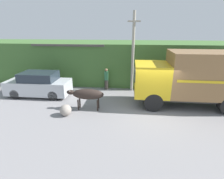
{
  "coord_description": "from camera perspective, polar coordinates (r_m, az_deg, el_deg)",
  "views": [
    {
      "loc": [
        -1.47,
        -9.57,
        4.63
      ],
      "look_at": [
        -2.47,
        0.35,
        1.08
      ],
      "focal_mm": 28.0,
      "sensor_mm": 36.0,
      "label": 1
    }
  ],
  "objects": [
    {
      "name": "parked_suv",
      "position": [
        13.39,
        -22.81,
        1.51
      ],
      "size": [
        4.37,
        1.77,
        1.71
      ],
      "rotation": [
        0.0,
        0.0,
        -0.03
      ],
      "color": "silver",
      "rests_on": "ground_plane"
    },
    {
      "name": "cargo_truck",
      "position": [
        11.51,
        25.28,
        3.66
      ],
      "size": [
        6.7,
        2.4,
        3.35
      ],
      "rotation": [
        0.0,
        0.0,
        0.05
      ],
      "color": "#2D2D2D",
      "rests_on": "ground_plane"
    },
    {
      "name": "brown_cow",
      "position": [
        10.32,
        -8.1,
        -1.57
      ],
      "size": [
        2.22,
        0.63,
        1.27
      ],
      "rotation": [
        0.0,
        0.0,
        -0.1
      ],
      "color": "#2D231E",
      "rests_on": "ground_plane"
    },
    {
      "name": "building_backdrop",
      "position": [
        15.56,
        -12.37,
        8.4
      ],
      "size": [
        5.72,
        2.7,
        3.43
      ],
      "color": "#C6B793",
      "rests_on": "ground_plane"
    },
    {
      "name": "pedestrian_on_hill",
      "position": [
        13.57,
        -1.88,
        3.79
      ],
      "size": [
        0.39,
        0.39,
        1.68
      ],
      "rotation": [
        0.0,
        0.0,
        3.54
      ],
      "color": "#38332D",
      "rests_on": "ground_plane"
    },
    {
      "name": "ground_plane",
      "position": [
        10.73,
        13.13,
        -6.52
      ],
      "size": [
        60.0,
        60.0,
        0.0
      ],
      "primitive_type": "plane",
      "color": "gray"
    },
    {
      "name": "hillside_embankment",
      "position": [
        16.21,
        10.99,
        8.89
      ],
      "size": [
        32.0,
        5.13,
        3.43
      ],
      "color": "#426B33",
      "rests_on": "ground_plane"
    },
    {
      "name": "utility_pole",
      "position": [
        13.05,
        6.86,
        12.24
      ],
      "size": [
        0.9,
        0.2,
        5.72
      ],
      "color": "#9E998E",
      "rests_on": "ground_plane"
    },
    {
      "name": "roadside_rock",
      "position": [
        10.05,
        -14.91,
        -6.52
      ],
      "size": [
        0.64,
        0.64,
        0.64
      ],
      "color": "gray",
      "rests_on": "ground_plane"
    }
  ]
}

